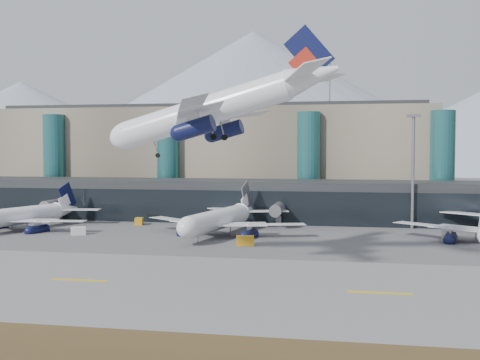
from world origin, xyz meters
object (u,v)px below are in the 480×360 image
(hero_jet, at_px, (227,99))
(veh_b, at_px, (139,221))
(veh_a, at_px, (78,231))
(veh_f, at_px, (2,219))
(jet_parked_mid, at_px, (224,212))
(lightmast_mid, at_px, (413,165))
(veh_g, at_px, (449,235))
(veh_h, at_px, (245,241))
(jet_parked_left, at_px, (28,210))

(hero_jet, bearing_deg, veh_b, 128.46)
(veh_a, distance_m, veh_f, 31.16)
(jet_parked_mid, xyz_separation_m, veh_b, (-22.95, 11.16, -3.73))
(lightmast_mid, height_order, veh_b, lightmast_mid)
(hero_jet, xyz_separation_m, veh_f, (-65.11, 45.50, -24.25))
(veh_b, relative_size, veh_g, 1.09)
(lightmast_mid, height_order, veh_h, lightmast_mid)
(veh_a, relative_size, veh_h, 0.90)
(lightmast_mid, bearing_deg, hero_jet, -120.96)
(hero_jet, distance_m, veh_a, 54.32)
(jet_parked_left, height_order, veh_h, jet_parked_left)
(veh_a, bearing_deg, hero_jet, -67.57)
(hero_jet, xyz_separation_m, veh_h, (-1.30, 22.89, -24.35))
(jet_parked_left, bearing_deg, veh_g, -70.86)
(veh_f, height_order, veh_g, veh_f)
(jet_parked_left, height_order, veh_f, jet_parked_left)
(veh_a, xyz_separation_m, veh_f, (-27.16, 15.28, 0.18))
(veh_b, bearing_deg, veh_g, -111.12)
(veh_g, bearing_deg, jet_parked_mid, -112.27)
(veh_b, bearing_deg, jet_parked_mid, -128.76)
(veh_b, bearing_deg, veh_a, 146.73)
(veh_g, bearing_deg, veh_f, -117.76)
(veh_a, xyz_separation_m, veh_g, (75.20, 8.09, -0.05))
(veh_f, bearing_deg, jet_parked_mid, -141.88)
(jet_parked_left, xyz_separation_m, veh_g, (90.41, 1.33, -3.45))
(hero_jet, height_order, veh_b, hero_jet)
(jet_parked_mid, bearing_deg, veh_h, -142.55)
(veh_f, relative_size, veh_g, 1.36)
(hero_jet, distance_m, jet_parked_mid, 43.32)
(lightmast_mid, bearing_deg, veh_b, -176.04)
(lightmast_mid, distance_m, veh_f, 97.89)
(veh_h, bearing_deg, jet_parked_left, 153.12)
(lightmast_mid, bearing_deg, veh_f, -175.77)
(lightmast_mid, height_order, veh_a, lightmast_mid)
(jet_parked_mid, height_order, veh_h, jet_parked_mid)
(veh_a, xyz_separation_m, veh_h, (36.65, -7.33, 0.08))
(veh_h, bearing_deg, jet_parked_mid, 104.37)
(lightmast_mid, bearing_deg, veh_a, -162.12)
(jet_parked_mid, height_order, veh_g, jet_parked_mid)
(veh_f, distance_m, veh_h, 67.70)
(veh_a, distance_m, veh_h, 37.38)
(jet_parked_left, xyz_separation_m, veh_h, (51.86, -14.10, -3.32))
(veh_f, xyz_separation_m, veh_h, (63.81, -22.61, -0.10))
(jet_parked_left, xyz_separation_m, jet_parked_mid, (44.89, 0.15, 0.34))
(veh_a, relative_size, veh_f, 0.82)
(lightmast_mid, distance_m, veh_h, 46.37)
(veh_b, bearing_deg, veh_f, 81.91)
(hero_jet, distance_m, veh_f, 83.06)
(veh_a, xyz_separation_m, veh_b, (6.74, 18.08, 0.00))
(veh_g, bearing_deg, lightmast_mid, 177.81)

